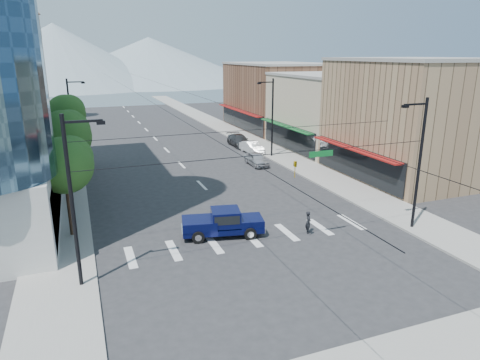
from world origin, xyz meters
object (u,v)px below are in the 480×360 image
(parked_car_near, at_px, (257,159))
(parked_car_far, at_px, (239,140))
(pickup_truck, at_px, (222,222))
(parked_car_mid, at_px, (252,147))
(pedestrian, at_px, (308,222))

(parked_car_near, relative_size, parked_car_far, 0.79)
(pickup_truck, relative_size, parked_car_mid, 1.33)
(pedestrian, xyz_separation_m, parked_car_mid, (5.71, 23.75, -0.07))
(pickup_truck, distance_m, pedestrian, 5.79)
(pedestrian, xyz_separation_m, parked_car_far, (5.71, 28.13, -0.03))
(parked_car_mid, height_order, parked_car_far, parked_car_far)
(pedestrian, bearing_deg, parked_car_mid, 9.77)
(pickup_truck, xyz_separation_m, parked_car_near, (9.45, 16.43, -0.26))
(pedestrian, height_order, parked_car_near, pedestrian)
(pedestrian, height_order, parked_car_mid, pedestrian)
(parked_car_near, distance_m, parked_car_far, 10.21)
(parked_car_near, distance_m, parked_car_mid, 5.95)
(pickup_truck, height_order, parked_car_near, pickup_truck)
(pickup_truck, height_order, parked_car_far, pickup_truck)
(parked_car_near, height_order, parked_car_mid, parked_car_mid)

